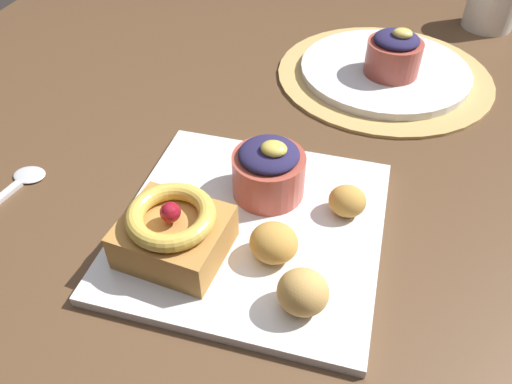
# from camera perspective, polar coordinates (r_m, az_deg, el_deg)

# --- Properties ---
(dining_table) EXTENTS (1.30, 1.14, 0.73)m
(dining_table) POSITION_cam_1_polar(r_m,az_deg,el_deg) (0.73, 4.92, 1.03)
(dining_table) COLOR brown
(dining_table) RESTS_ON ground_plane
(woven_placemat) EXTENTS (0.33, 0.33, 0.00)m
(woven_placemat) POSITION_cam_1_polar(r_m,az_deg,el_deg) (0.83, 14.44, 12.87)
(woven_placemat) COLOR tan
(woven_placemat) RESTS_ON dining_table
(front_plate) EXTENTS (0.28, 0.28, 0.01)m
(front_plate) POSITION_cam_1_polar(r_m,az_deg,el_deg) (0.54, -0.56, -4.03)
(front_plate) COLOR white
(front_plate) RESTS_ON dining_table
(cake_slice) EXTENTS (0.11, 0.10, 0.07)m
(cake_slice) POSITION_cam_1_polar(r_m,az_deg,el_deg) (0.50, -9.44, -4.46)
(cake_slice) COLOR #B77F3D
(cake_slice) RESTS_ON front_plate
(berry_ramekin) EXTENTS (0.08, 0.08, 0.07)m
(berry_ramekin) POSITION_cam_1_polar(r_m,az_deg,el_deg) (0.55, 1.47, 2.52)
(berry_ramekin) COLOR #B24C3D
(berry_ramekin) RESTS_ON front_plate
(fritter_front) EXTENTS (0.05, 0.05, 0.04)m
(fritter_front) POSITION_cam_1_polar(r_m,az_deg,el_deg) (0.49, 2.06, -5.84)
(fritter_front) COLOR gold
(fritter_front) RESTS_ON front_plate
(fritter_middle) EXTENTS (0.05, 0.04, 0.04)m
(fritter_middle) POSITION_cam_1_polar(r_m,az_deg,el_deg) (0.45, 5.39, -11.37)
(fritter_middle) COLOR tan
(fritter_middle) RESTS_ON front_plate
(fritter_back) EXTENTS (0.04, 0.04, 0.03)m
(fritter_back) POSITION_cam_1_polar(r_m,az_deg,el_deg) (0.55, 10.43, -1.02)
(fritter_back) COLOR gold
(fritter_back) RESTS_ON front_plate
(back_plate) EXTENTS (0.26, 0.26, 0.01)m
(back_plate) POSITION_cam_1_polar(r_m,az_deg,el_deg) (0.83, 14.54, 13.37)
(back_plate) COLOR white
(back_plate) RESTS_ON woven_placemat
(back_ramekin) EXTENTS (0.08, 0.08, 0.07)m
(back_ramekin) POSITION_cam_1_polar(r_m,az_deg,el_deg) (0.79, 15.55, 15.06)
(back_ramekin) COLOR #B24C3D
(back_ramekin) RESTS_ON back_plate
(spoon) EXTENTS (0.05, 0.13, 0.00)m
(spoon) POSITION_cam_1_polar(r_m,az_deg,el_deg) (0.66, -26.12, 0.39)
(spoon) COLOR silver
(spoon) RESTS_ON dining_table
(coffee_mug) EXTENTS (0.09, 0.09, 0.09)m
(coffee_mug) POSITION_cam_1_polar(r_m,az_deg,el_deg) (1.04, 25.60, 19.13)
(coffee_mug) COLOR silver
(coffee_mug) RESTS_ON dining_table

